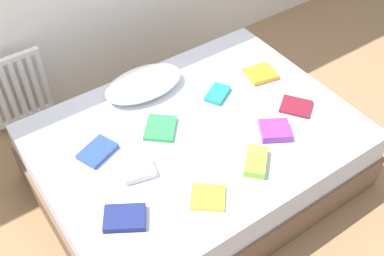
% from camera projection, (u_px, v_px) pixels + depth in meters
% --- Properties ---
extents(ground_plane, '(8.00, 8.00, 0.00)m').
position_uv_depth(ground_plane, '(196.00, 180.00, 3.31)').
color(ground_plane, '#93704C').
extents(bed, '(2.00, 1.50, 0.50)m').
position_uv_depth(bed, '(196.00, 157.00, 3.13)').
color(bed, brown).
rests_on(bed, ground).
extents(radiator, '(0.45, 0.04, 0.57)m').
position_uv_depth(radiator, '(18.00, 89.00, 3.43)').
color(radiator, white).
rests_on(radiator, ground).
extents(pillow, '(0.57, 0.33, 0.12)m').
position_uv_depth(pillow, '(144.00, 83.00, 3.18)').
color(pillow, white).
rests_on(pillow, bed).
extents(textbook_purple, '(0.25, 0.24, 0.05)m').
position_uv_depth(textbook_purple, '(275.00, 131.00, 2.91)').
color(textbook_purple, purple).
rests_on(textbook_purple, bed).
extents(textbook_green, '(0.28, 0.29, 0.03)m').
position_uv_depth(textbook_green, '(160.00, 128.00, 2.94)').
color(textbook_green, green).
rests_on(textbook_green, bed).
extents(textbook_yellow, '(0.25, 0.25, 0.02)m').
position_uv_depth(textbook_yellow, '(208.00, 197.00, 2.57)').
color(textbook_yellow, yellow).
rests_on(textbook_yellow, bed).
extents(textbook_white, '(0.22, 0.18, 0.05)m').
position_uv_depth(textbook_white, '(138.00, 171.00, 2.69)').
color(textbook_white, white).
rests_on(textbook_white, bed).
extents(textbook_teal, '(0.23, 0.20, 0.03)m').
position_uv_depth(textbook_teal, '(218.00, 94.00, 3.17)').
color(textbook_teal, teal).
rests_on(textbook_teal, bed).
extents(textbook_lime, '(0.24, 0.24, 0.05)m').
position_uv_depth(textbook_lime, '(256.00, 161.00, 2.73)').
color(textbook_lime, '#8CC638').
rests_on(textbook_lime, bed).
extents(textbook_navy, '(0.27, 0.25, 0.04)m').
position_uv_depth(textbook_navy, '(125.00, 218.00, 2.47)').
color(textbook_navy, navy).
rests_on(textbook_navy, bed).
extents(textbook_maroon, '(0.25, 0.26, 0.02)m').
position_uv_depth(textbook_maroon, '(296.00, 107.00, 3.09)').
color(textbook_maroon, maroon).
rests_on(textbook_maroon, bed).
extents(textbook_orange, '(0.23, 0.22, 0.03)m').
position_uv_depth(textbook_orange, '(261.00, 74.00, 3.32)').
color(textbook_orange, orange).
rests_on(textbook_orange, bed).
extents(textbook_blue, '(0.26, 0.22, 0.03)m').
position_uv_depth(textbook_blue, '(98.00, 151.00, 2.80)').
color(textbook_blue, '#2847B7').
rests_on(textbook_blue, bed).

